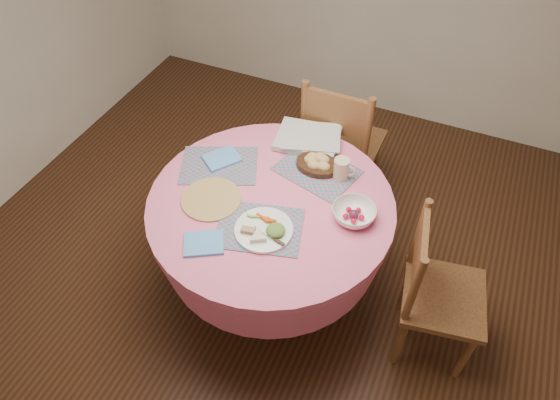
{
  "coord_description": "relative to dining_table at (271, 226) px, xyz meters",
  "views": [
    {
      "loc": [
        0.72,
        -1.53,
        2.56
      ],
      "look_at": [
        0.05,
        0.0,
        0.78
      ],
      "focal_mm": 32.0,
      "sensor_mm": 36.0,
      "label": 1
    }
  ],
  "objects": [
    {
      "name": "napkin_far",
      "position": [
        -0.37,
        0.17,
        0.21
      ],
      "size": [
        0.22,
        0.23,
        0.01
      ],
      "primitive_type": "cube",
      "rotation": [
        0.0,
        0.0,
        0.93
      ],
      "color": "#5293D4",
      "rests_on": "placemat_left"
    },
    {
      "name": "newspaper_stack",
      "position": [
        0.0,
        0.5,
        0.22
      ],
      "size": [
        0.4,
        0.33,
        0.04
      ],
      "rotation": [
        0.0,
        0.0,
        0.15
      ],
      "color": "silver",
      "rests_on": "dining_table"
    },
    {
      "name": "napkin_near",
      "position": [
        -0.17,
        -0.37,
        0.2
      ],
      "size": [
        0.23,
        0.21,
        0.01
      ],
      "primitive_type": "cube",
      "rotation": [
        0.0,
        0.0,
        0.52
      ],
      "color": "#5293D4",
      "rests_on": "dining_table"
    },
    {
      "name": "dining_table",
      "position": [
        0.0,
        0.0,
        0.0
      ],
      "size": [
        1.24,
        1.24,
        0.75
      ],
      "color": "#DF6880",
      "rests_on": "ground"
    },
    {
      "name": "ground",
      "position": [
        0.0,
        0.0,
        -0.56
      ],
      "size": [
        4.0,
        4.0,
        0.0
      ],
      "primitive_type": "plane",
      "color": "#331C0F",
      "rests_on": "ground"
    },
    {
      "name": "chair_back",
      "position": [
        0.1,
        0.82,
        -0.03
      ],
      "size": [
        0.48,
        0.45,
        1.01
      ],
      "rotation": [
        0.0,
        0.0,
        3.13
      ],
      "color": "brown",
      "rests_on": "ground"
    },
    {
      "name": "chair_right",
      "position": [
        0.88,
        0.02,
        -0.08
      ],
      "size": [
        0.46,
        0.48,
        0.9
      ],
      "rotation": [
        0.0,
        0.0,
        1.73
      ],
      "color": "brown",
      "rests_on": "ground"
    },
    {
      "name": "placemat_front",
      "position": [
        0.02,
        -0.18,
        0.2
      ],
      "size": [
        0.46,
        0.39,
        0.01
      ],
      "primitive_type": "cube",
      "rotation": [
        0.0,
        0.0,
        0.26
      ],
      "color": "#17837F",
      "rests_on": "dining_table"
    },
    {
      "name": "placemat_back",
      "position": [
        0.13,
        0.3,
        0.2
      ],
      "size": [
        0.47,
        0.4,
        0.01
      ],
      "primitive_type": "cube",
      "rotation": [
        0.0,
        0.0,
        -0.27
      ],
      "color": "#17837F",
      "rests_on": "dining_table"
    },
    {
      "name": "fruit_bowl",
      "position": [
        0.41,
        0.06,
        0.23
      ],
      "size": [
        0.26,
        0.26,
        0.07
      ],
      "rotation": [
        0.0,
        0.0,
        0.29
      ],
      "color": "white",
      "rests_on": "dining_table"
    },
    {
      "name": "placemat_left",
      "position": [
        -0.36,
        0.12,
        0.2
      ],
      "size": [
        0.49,
        0.43,
        0.01
      ],
      "primitive_type": "cube",
      "rotation": [
        0.0,
        0.0,
        0.4
      ],
      "color": "#17837F",
      "rests_on": "dining_table"
    },
    {
      "name": "latte_mug",
      "position": [
        0.26,
        0.3,
        0.26
      ],
      "size": [
        0.12,
        0.08,
        0.12
      ],
      "color": "beige",
      "rests_on": "placemat_back"
    },
    {
      "name": "room_envelope",
      "position": [
        0.0,
        0.0,
        1.16
      ],
      "size": [
        4.01,
        4.01,
        2.71
      ],
      "color": "silver",
      "rests_on": "ground"
    },
    {
      "name": "bread_bowl",
      "position": [
        0.12,
        0.32,
        0.23
      ],
      "size": [
        0.23,
        0.23,
        0.08
      ],
      "color": "black",
      "rests_on": "placemat_back"
    },
    {
      "name": "dinner_plate",
      "position": [
        0.06,
        -0.2,
        0.22
      ],
      "size": [
        0.28,
        0.28,
        0.05
      ],
      "rotation": [
        0.0,
        0.0,
        0.18
      ],
      "color": "white",
      "rests_on": "placemat_front"
    },
    {
      "name": "wicker_trivet",
      "position": [
        -0.27,
        -0.11,
        0.2
      ],
      "size": [
        0.3,
        0.3,
        0.01
      ],
      "primitive_type": "cylinder",
      "color": "#AF8B4C",
      "rests_on": "dining_table"
    }
  ]
}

